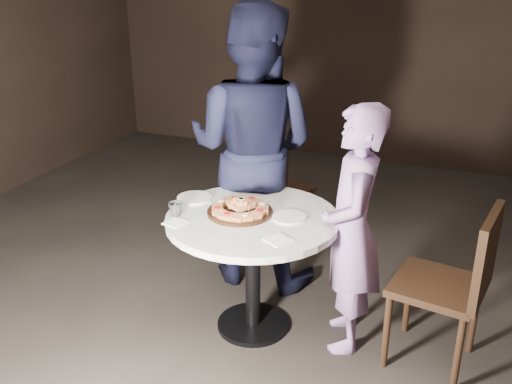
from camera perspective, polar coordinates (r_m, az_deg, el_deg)
floor at (r=3.66m, az=-2.13°, el=-13.07°), size 7.00×7.00×0.00m
table at (r=3.33m, az=-0.33°, el=-4.61°), size 1.28×1.28×0.75m
serving_board at (r=3.30m, az=-1.61°, el=-2.00°), size 0.47×0.47×0.02m
focaccia_pile at (r=3.29m, az=-1.57°, el=-1.48°), size 0.35×0.34×0.09m
plate_left at (r=3.52m, az=-6.17°, el=-0.58°), size 0.22×0.22×0.01m
plate_right at (r=3.25m, az=3.31°, el=-2.53°), size 0.20×0.20×0.01m
water_glass at (r=3.29m, az=-8.04°, el=-1.71°), size 0.11×0.11×0.08m
napkin_near at (r=3.21m, az=-8.06°, el=-3.06°), size 0.13×0.13×0.01m
napkin_far at (r=2.99m, az=2.23°, el=-4.83°), size 0.16×0.16×0.01m
chair_far at (r=4.46m, az=1.96°, el=0.75°), size 0.51×0.52×0.84m
chair_right at (r=3.22m, az=19.46°, el=-8.20°), size 0.53×0.51×0.95m
diner_navy at (r=3.81m, az=-0.40°, el=4.39°), size 0.93×0.73×1.90m
diner_teal at (r=3.21m, az=9.57°, el=-3.84°), size 0.48×0.60×1.44m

